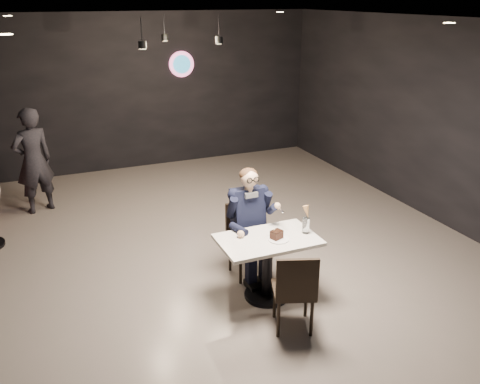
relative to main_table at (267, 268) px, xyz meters
name	(u,v)px	position (x,y,z in m)	size (l,w,h in m)	color
floor	(228,264)	(-0.14, 0.87, -0.38)	(9.00, 9.00, 0.00)	#71655E
wall_sign	(181,64)	(0.66, 5.34, 1.62)	(0.50, 0.06, 0.50)	pink
pendant_lights	(175,24)	(-0.14, 2.87, 2.51)	(1.40, 1.20, 0.36)	black
main_table	(267,268)	(0.00, 0.00, 0.00)	(1.10, 0.70, 0.75)	white
chair_far	(248,241)	(0.00, 0.55, 0.09)	(0.42, 0.46, 0.92)	black
chair_near	(294,288)	(0.00, -0.62, 0.09)	(0.42, 0.46, 0.92)	black
seated_man	(248,222)	(0.00, 0.55, 0.34)	(0.60, 0.80, 1.44)	black
dessert_plate	(279,240)	(0.09, -0.08, 0.38)	(0.23, 0.23, 0.01)	white
cake_slice	(277,235)	(0.08, -0.06, 0.43)	(0.12, 0.10, 0.09)	black
mint_leaf	(276,233)	(0.05, -0.09, 0.47)	(0.06, 0.04, 0.01)	#298035
sundae_glass	(306,225)	(0.46, -0.04, 0.47)	(0.08, 0.08, 0.18)	silver
wafer_cone	(307,212)	(0.47, -0.03, 0.63)	(0.07, 0.07, 0.14)	tan
passerby	(33,161)	(-2.30, 3.71, 0.47)	(0.62, 0.41, 1.69)	black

